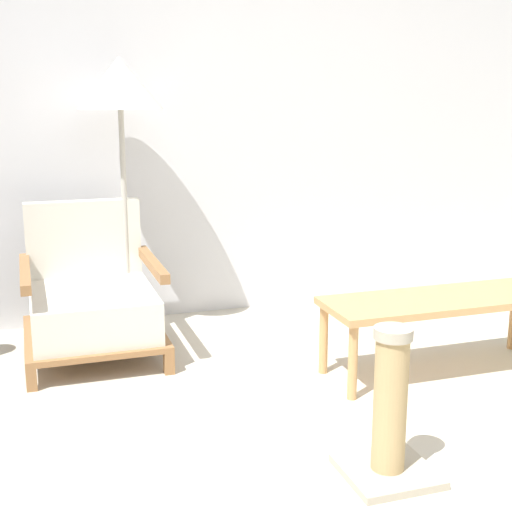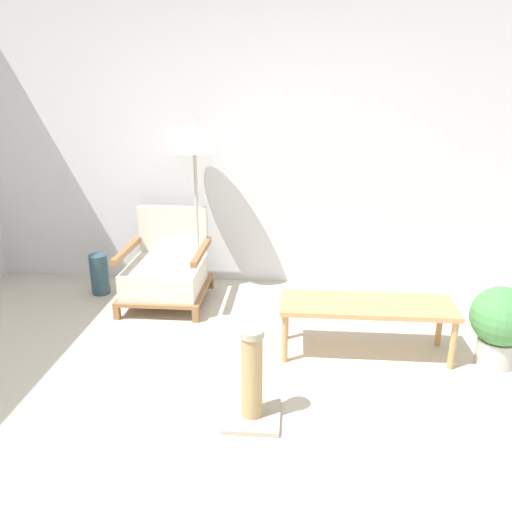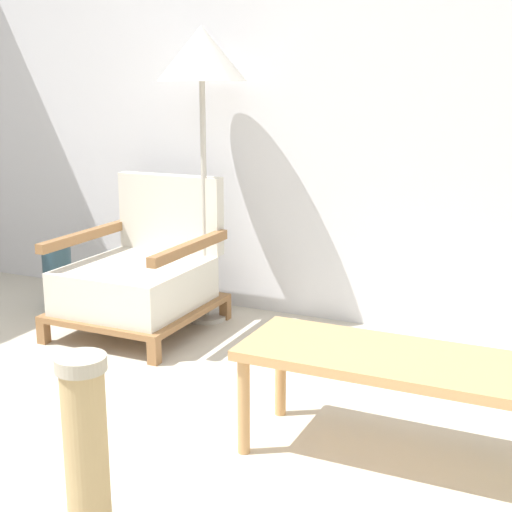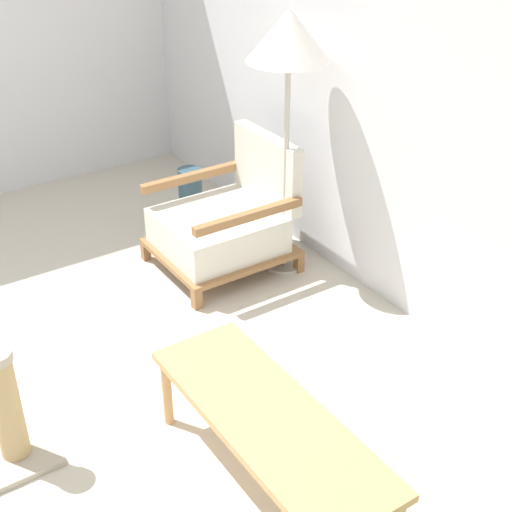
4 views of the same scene
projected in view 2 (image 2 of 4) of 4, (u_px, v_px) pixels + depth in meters
The scene contains 8 objects.
ground_plane at pixel (246, 447), 2.64m from camera, with size 14.00×14.00×0.00m, color beige.
wall_back at pixel (272, 141), 4.51m from camera, with size 8.00×0.06×2.70m.
armchair at pixel (167, 270), 4.36m from camera, with size 0.71×0.77×0.79m.
floor_lamp at pixel (194, 140), 4.26m from camera, with size 0.46×0.46×1.56m.
coffee_table at pixel (366, 309), 3.47m from camera, with size 1.20×0.41×0.39m.
vase at pixel (100, 274), 4.56m from camera, with size 0.17×0.17×0.37m, color #2D4C5B.
potted_plant at pixel (501, 322), 3.34m from camera, with size 0.40×0.40×0.56m.
scratching_post at pixel (252, 385), 2.80m from camera, with size 0.32×0.32×0.57m.
Camera 2 is at (0.23, -2.16, 1.81)m, focal length 35.00 mm.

